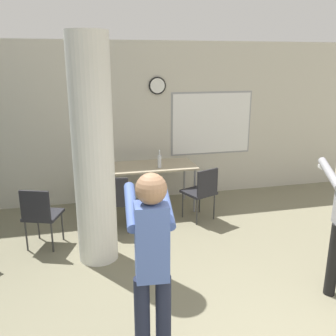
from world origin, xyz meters
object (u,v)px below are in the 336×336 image
(person_playing_front, at_px, (152,259))
(chair_near_pillar, at_px, (41,213))
(chair_table_left, at_px, (116,198))
(bottle_on_table, at_px, (159,161))
(chair_table_right, at_px, (202,190))
(folding_table, at_px, (144,169))

(person_playing_front, bearing_deg, chair_near_pillar, 113.75)
(chair_near_pillar, xyz_separation_m, chair_table_left, (1.04, 0.31, 0.00))
(chair_near_pillar, distance_m, chair_table_left, 1.09)
(bottle_on_table, bearing_deg, chair_table_right, -40.26)
(folding_table, height_order, chair_table_right, chair_table_right)
(bottle_on_table, height_order, chair_table_left, bottle_on_table)
(bottle_on_table, height_order, chair_near_pillar, bottle_on_table)
(bottle_on_table, bearing_deg, person_playing_front, -103.36)
(folding_table, xyz_separation_m, chair_table_left, (-0.54, -0.72, -0.22))
(bottle_on_table, relative_size, chair_near_pillar, 0.34)
(folding_table, height_order, chair_table_left, chair_table_left)
(chair_table_right, height_order, chair_near_pillar, same)
(folding_table, relative_size, chair_table_right, 1.99)
(folding_table, xyz_separation_m, chair_table_right, (0.81, -0.66, -0.22))
(bottle_on_table, bearing_deg, chair_table_left, -144.78)
(folding_table, distance_m, bottle_on_table, 0.34)
(person_playing_front, bearing_deg, bottle_on_table, 76.64)
(chair_table_left, height_order, person_playing_front, person_playing_front)
(folding_table, distance_m, chair_near_pillar, 1.91)
(person_playing_front, bearing_deg, chair_table_right, 64.04)
(bottle_on_table, relative_size, chair_table_right, 0.34)
(folding_table, relative_size, bottle_on_table, 5.86)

